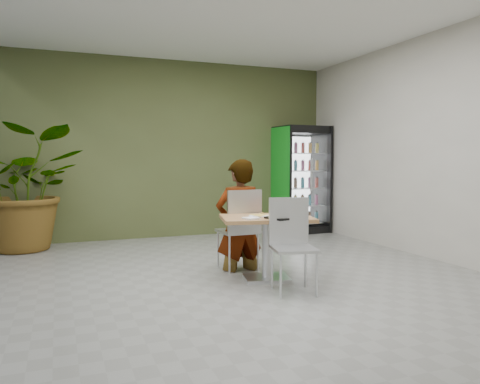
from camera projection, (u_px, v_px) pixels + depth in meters
The scene contains 12 objects.
ground at pixel (242, 283), 5.34m from camera, with size 7.00×7.00×0.00m, color gray.
room_envelope at pixel (242, 143), 5.23m from camera, with size 6.00×7.00×3.20m, color beige, non-canonical shape.
dining_table at pixel (267, 235), 5.46m from camera, with size 1.17×0.94×0.75m.
chair_far at pixel (241, 223), 5.91m from camera, with size 0.48×0.49×1.04m.
chair_near at pixel (291, 237), 5.02m from camera, with size 0.52×0.53×1.00m.
seated_woman at pixel (239, 227), 5.97m from camera, with size 0.63×0.41×1.72m, color black.
pizza_plate at pixel (259, 215), 5.47m from camera, with size 0.33×0.32×0.03m.
soda_cup at pixel (290, 208), 5.54m from camera, with size 0.10×0.10×0.18m.
napkin_stack at pixel (251, 218), 5.20m from camera, with size 0.15×0.15×0.02m, color white.
cafeteria_tray at pixel (286, 217), 5.26m from camera, with size 0.40×0.29×0.02m, color black.
beverage_fridge at pixel (301, 179), 9.08m from camera, with size 0.97×0.77×2.05m.
potted_plant at pixel (27, 188), 7.27m from camera, with size 1.74×1.51×1.94m, color #275B24.
Camera 1 is at (-1.93, -4.88, 1.41)m, focal length 35.00 mm.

